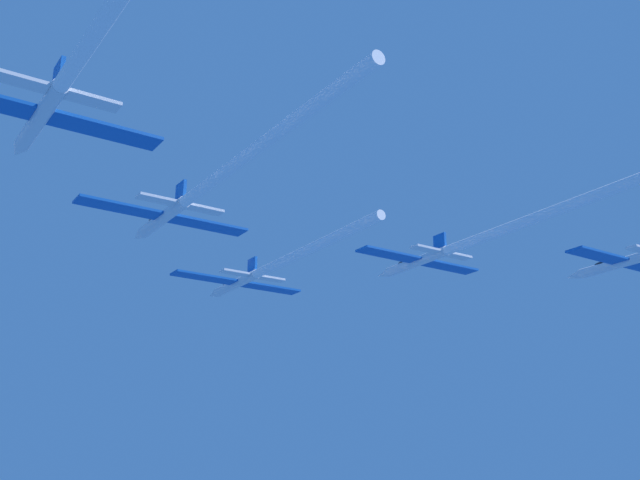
# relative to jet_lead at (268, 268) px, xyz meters

# --- Properties ---
(jet_lead) EXTENTS (16.73, 36.29, 2.77)m
(jet_lead) POSITION_rel_jet_lead_xyz_m (0.00, 0.00, 0.00)
(jet_lead) COLOR silver
(jet_left_wing) EXTENTS (16.73, 40.94, 2.77)m
(jet_left_wing) POSITION_rel_jet_lead_xyz_m (-16.01, -17.65, 0.47)
(jet_left_wing) COLOR silver
(jet_right_wing) EXTENTS (16.73, 39.66, 2.77)m
(jet_right_wing) POSITION_rel_jet_lead_xyz_m (15.12, -17.55, 1.24)
(jet_right_wing) COLOR silver
(jet_left_outer) EXTENTS (16.73, 42.47, 2.77)m
(jet_left_outer) POSITION_rel_jet_lead_xyz_m (-31.21, -33.68, -0.02)
(jet_left_outer) COLOR silver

